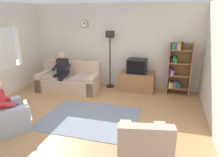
{
  "coord_description": "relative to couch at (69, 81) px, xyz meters",
  "views": [
    {
      "loc": [
        1.84,
        -4.12,
        2.39
      ],
      "look_at": [
        0.49,
        0.72,
        0.82
      ],
      "focal_mm": 33.71,
      "sensor_mm": 36.0,
      "label": 1
    }
  ],
  "objects": [
    {
      "name": "person_in_left_armchair",
      "position": [
        -0.17,
        -2.54,
        0.29
      ],
      "size": [
        0.62,
        0.64,
        1.12
      ],
      "color": "red",
      "rests_on": "ground_plane"
    },
    {
      "name": "area_rug",
      "position": [
        1.36,
        -1.63,
        -0.31
      ],
      "size": [
        2.2,
        1.7,
        0.01
      ],
      "primitive_type": "cube",
      "color": "slate",
      "rests_on": "ground_plane"
    },
    {
      "name": "bookshelf",
      "position": [
        3.32,
        0.64,
        0.5
      ],
      "size": [
        0.68,
        0.36,
        1.59
      ],
      "color": "olive",
      "rests_on": "ground_plane"
    },
    {
      "name": "tv_stand",
      "position": [
        2.1,
        0.57,
        -0.02
      ],
      "size": [
        1.1,
        0.56,
        0.59
      ],
      "color": "olive",
      "rests_on": "ground_plane"
    },
    {
      "name": "armchair_near_window",
      "position": [
        -0.22,
        -2.62,
        -0.02
      ],
      "size": [
        1.16,
        1.18,
        0.9
      ],
      "color": "#9EADBC",
      "rests_on": "ground_plane"
    },
    {
      "name": "tv",
      "position": [
        2.1,
        0.55,
        0.49
      ],
      "size": [
        0.6,
        0.49,
        0.44
      ],
      "color": "black",
      "rests_on": "tv_stand"
    },
    {
      "name": "ground_plane",
      "position": [
        1.22,
        -1.68,
        -0.31
      ],
      "size": [
        12.0,
        12.0,
        0.0
      ],
      "primitive_type": "plane",
      "color": "#B27F51"
    },
    {
      "name": "person_on_couch",
      "position": [
        -0.18,
        -0.11,
        0.39
      ],
      "size": [
        0.53,
        0.55,
        1.24
      ],
      "color": "black",
      "rests_on": "ground_plane"
    },
    {
      "name": "floor_lamp",
      "position": [
        1.18,
        0.67,
        1.14
      ],
      "size": [
        0.28,
        0.28,
        1.85
      ],
      "color": "black",
      "rests_on": "ground_plane"
    },
    {
      "name": "back_wall_assembly",
      "position": [
        1.21,
        0.98,
        1.04
      ],
      "size": [
        6.2,
        0.17,
        2.7
      ],
      "color": "silver",
      "rests_on": "ground_plane"
    },
    {
      "name": "armchair_near_bookshelf",
      "position": [
        2.76,
        -2.88,
        -0.02
      ],
      "size": [
        0.95,
        1.02,
        0.9
      ],
      "color": "tan",
      "rests_on": "ground_plane"
    },
    {
      "name": "couch",
      "position": [
        0.0,
        0.0,
        0.0
      ],
      "size": [
        1.95,
        0.99,
        0.9
      ],
      "color": "tan",
      "rests_on": "ground_plane"
    }
  ]
}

